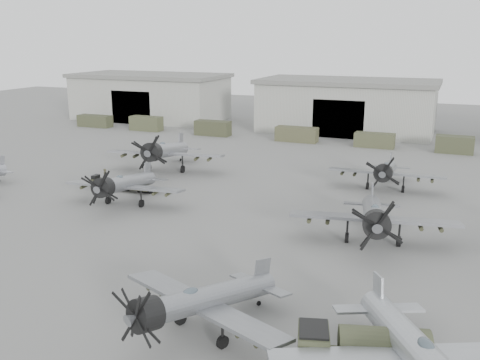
% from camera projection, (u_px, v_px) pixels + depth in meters
% --- Properties ---
extents(ground, '(220.00, 220.00, 0.00)m').
position_uv_depth(ground, '(159.00, 281.00, 34.98)').
color(ground, '#60615E').
rests_on(ground, ground).
extents(hangar_left, '(29.00, 14.80, 8.70)m').
position_uv_depth(hangar_left, '(150.00, 96.00, 103.10)').
color(hangar_left, '#A5A69B').
rests_on(hangar_left, ground).
extents(hangar_center, '(29.00, 14.80, 8.70)m').
position_uv_depth(hangar_center, '(347.00, 105.00, 89.34)').
color(hangar_center, '#A5A69B').
rests_on(hangar_center, ground).
extents(support_truck_0, '(6.22, 2.20, 2.06)m').
position_uv_depth(support_truck_0, '(95.00, 121.00, 94.80)').
color(support_truck_0, '#3B3F29').
rests_on(support_truck_0, ground).
extents(support_truck_1, '(5.54, 2.20, 2.42)m').
position_uv_depth(support_truck_1, '(146.00, 123.00, 90.93)').
color(support_truck_1, '#43462E').
rests_on(support_truck_1, ground).
extents(support_truck_2, '(5.77, 2.20, 2.38)m').
position_uv_depth(support_truck_2, '(213.00, 128.00, 86.42)').
color(support_truck_2, '#383B26').
rests_on(support_truck_2, ground).
extents(support_truck_3, '(6.40, 2.20, 2.23)m').
position_uv_depth(support_truck_3, '(297.00, 134.00, 81.34)').
color(support_truck_3, '#47472E').
rests_on(support_truck_3, ground).
extents(support_truck_4, '(5.66, 2.20, 2.06)m').
position_uv_depth(support_truck_4, '(374.00, 140.00, 77.14)').
color(support_truck_4, '#43462D').
rests_on(support_truck_4, ground).
extents(support_truck_5, '(4.98, 2.20, 2.37)m').
position_uv_depth(support_truck_5, '(455.00, 145.00, 73.19)').
color(support_truck_5, '#3A3E28').
rests_on(support_truck_5, ground).
extents(aircraft_near_1, '(10.97, 9.92, 4.45)m').
position_uv_depth(aircraft_near_1, '(198.00, 302.00, 27.96)').
color(aircraft_near_1, gray).
rests_on(aircraft_near_1, ground).
extents(aircraft_near_2, '(12.46, 11.31, 5.12)m').
position_uv_depth(aircraft_near_2, '(418.00, 355.00, 22.75)').
color(aircraft_near_2, '#9EA2A7').
rests_on(aircraft_near_2, ground).
extents(aircraft_mid_1, '(11.69, 10.52, 4.65)m').
position_uv_depth(aircraft_mid_1, '(123.00, 184.00, 50.00)').
color(aircraft_mid_1, gray).
rests_on(aircraft_mid_1, ground).
extents(aircraft_mid_2, '(12.95, 11.65, 5.14)m').
position_uv_depth(aircraft_mid_2, '(374.00, 216.00, 40.45)').
color(aircraft_mid_2, gray).
rests_on(aircraft_mid_2, ground).
extents(aircraft_far_0, '(14.06, 12.65, 5.58)m').
position_uv_depth(aircraft_far_0, '(165.00, 151.00, 62.51)').
color(aircraft_far_0, gray).
rests_on(aircraft_far_0, ground).
extents(aircraft_far_1, '(11.83, 10.64, 4.74)m').
position_uv_depth(aircraft_far_1, '(386.00, 171.00, 54.82)').
color(aircraft_far_1, gray).
rests_on(aircraft_far_1, ground).
extents(fuel_tanker, '(6.65, 4.07, 2.44)m').
position_uv_depth(fuel_tanker, '(364.00, 348.00, 24.93)').
color(fuel_tanker, '#3A3F29').
rests_on(fuel_tanker, ground).
extents(tug_trailer, '(6.90, 1.55, 1.38)m').
position_uv_depth(tug_trailer, '(113.00, 185.00, 55.84)').
color(tug_trailer, '#393B26').
rests_on(tug_trailer, ground).
extents(ground_crew, '(0.50, 0.70, 1.82)m').
position_uv_depth(ground_crew, '(106.00, 177.00, 57.30)').
color(ground_crew, '#3D3B28').
rests_on(ground_crew, ground).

